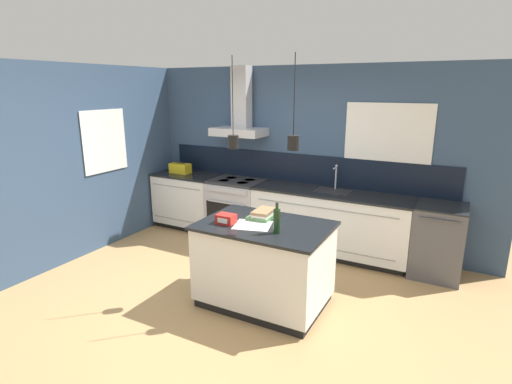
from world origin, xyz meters
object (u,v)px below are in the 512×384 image
object	(u,v)px
book_stack	(263,214)
yellow_toolbox	(180,168)
oven_range	(237,208)
red_supply_box	(226,219)
bottle_on_island	(277,221)
dishwasher	(438,241)

from	to	relation	value
book_stack	yellow_toolbox	distance (m)	2.70
oven_range	book_stack	distance (m)	1.94
red_supply_box	book_stack	bearing A→B (deg)	51.76
oven_range	red_supply_box	size ratio (longest dim) A/B	4.69
oven_range	yellow_toolbox	world-z (taller)	yellow_toolbox
bottle_on_island	book_stack	distance (m)	0.48
bottle_on_island	yellow_toolbox	xyz separation A→B (m)	(-2.61, 1.79, -0.05)
dishwasher	bottle_on_island	bearing A→B (deg)	-127.45
red_supply_box	bottle_on_island	bearing A→B (deg)	-0.71
oven_range	red_supply_box	xyz separation A→B (m)	(0.93, -1.78, 0.51)
dishwasher	book_stack	xyz separation A→B (m)	(-1.70, -1.45, 0.50)
bottle_on_island	dishwasher	bearing A→B (deg)	52.55
book_stack	dishwasher	bearing A→B (deg)	40.50
oven_range	dishwasher	size ratio (longest dim) A/B	1.00
dishwasher	bottle_on_island	xyz separation A→B (m)	(-1.37, -1.79, 0.58)
dishwasher	yellow_toolbox	world-z (taller)	yellow_toolbox
oven_range	bottle_on_island	bearing A→B (deg)	-49.65
bottle_on_island	red_supply_box	xyz separation A→B (m)	(-0.59, 0.01, -0.08)
red_supply_box	yellow_toolbox	xyz separation A→B (m)	(-2.02, 1.78, 0.03)
bottle_on_island	red_supply_box	size ratio (longest dim) A/B	1.60
oven_range	book_stack	world-z (taller)	book_stack
red_supply_box	yellow_toolbox	distance (m)	2.69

